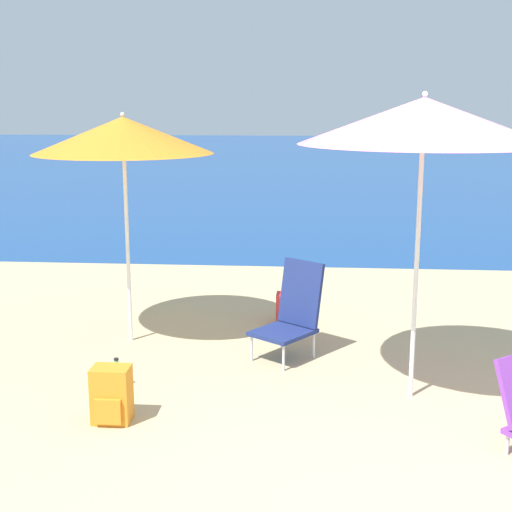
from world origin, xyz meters
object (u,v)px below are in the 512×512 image
at_px(beach_chair_navy, 292,312).
at_px(water_bottle, 117,376).
at_px(beach_umbrella_orange, 123,135).
at_px(backpack_red, 290,308).
at_px(beach_umbrella_pink, 424,121).
at_px(backpack_orange, 111,395).

distance_m(beach_chair_navy, water_bottle, 1.69).
bearing_deg(water_bottle, beach_umbrella_orange, 98.92).
xyz_separation_m(beach_chair_navy, backpack_red, (-0.05, 1.03, -0.27)).
distance_m(backpack_red, water_bottle, 2.34).
relative_size(beach_umbrella_pink, backpack_orange, 5.67).
height_order(backpack_orange, backpack_red, backpack_orange).
xyz_separation_m(beach_umbrella_orange, water_bottle, (0.19, -1.18, -1.90)).
relative_size(beach_umbrella_orange, beach_umbrella_pink, 0.93).
bearing_deg(backpack_orange, backpack_red, 64.16).
bearing_deg(beach_chair_navy, backpack_orange, -93.29).
height_order(beach_chair_navy, water_bottle, beach_chair_navy).
xyz_separation_m(beach_umbrella_pink, backpack_orange, (-2.25, -0.64, -1.96)).
bearing_deg(water_bottle, beach_umbrella_pink, 0.37).
bearing_deg(beach_chair_navy, backpack_red, 129.91).
bearing_deg(beach_chair_navy, water_bottle, -111.12).
xyz_separation_m(beach_umbrella_pink, backpack_red, (-1.02, 1.89, -2.01)).
distance_m(beach_umbrella_pink, backpack_red, 2.94).
bearing_deg(beach_umbrella_orange, beach_chair_navy, -10.92).
relative_size(beach_chair_navy, water_bottle, 3.43).
height_order(beach_umbrella_pink, beach_chair_navy, beach_umbrella_pink).
height_order(backpack_orange, water_bottle, backpack_orange).
relative_size(backpack_orange, backpack_red, 1.35).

